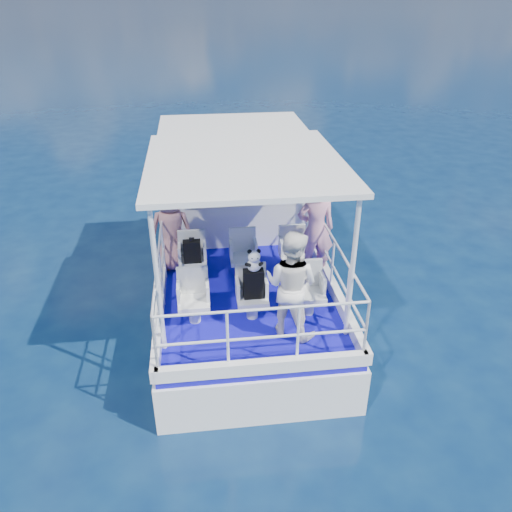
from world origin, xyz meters
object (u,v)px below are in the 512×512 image
(backpack_center, at_px, (254,284))
(passenger_port_fwd, at_px, (171,230))
(panda, at_px, (254,260))
(passenger_stbd_aft, at_px, (291,284))

(backpack_center, bearing_deg, passenger_port_fwd, 126.23)
(passenger_port_fwd, bearing_deg, panda, 131.41)
(passenger_stbd_aft, bearing_deg, passenger_port_fwd, -16.97)
(passenger_stbd_aft, distance_m, backpack_center, 0.70)
(backpack_center, bearing_deg, passenger_stbd_aft, -42.23)
(passenger_stbd_aft, bearing_deg, backpack_center, -8.14)
(passenger_stbd_aft, bearing_deg, panda, -8.25)
(passenger_stbd_aft, height_order, panda, passenger_stbd_aft)
(passenger_port_fwd, bearing_deg, passenger_stbd_aft, 134.03)
(passenger_port_fwd, height_order, panda, passenger_port_fwd)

